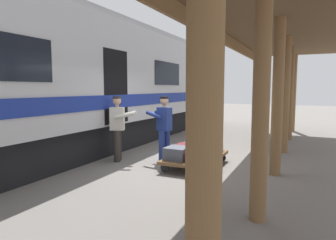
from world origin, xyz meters
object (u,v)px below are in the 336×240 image
(luggage_cart, at_px, (195,157))
(suitcase_slate_roller, at_px, (177,153))
(porter_by_door, at_px, (118,126))
(suitcase_olive_duffel, at_px, (206,151))
(suitcase_gray_aluminum, at_px, (212,149))
(train_car, at_px, (74,83))
(suitcase_teal_softside, at_px, (193,147))
(suitcase_burgundy_valise, at_px, (198,157))
(suitcase_maroon_trunk, at_px, (186,150))
(porter_in_overalls, at_px, (164,126))

(luggage_cart, height_order, suitcase_slate_roller, suitcase_slate_roller)
(suitcase_slate_roller, bearing_deg, porter_by_door, -7.05)
(suitcase_olive_duffel, xyz_separation_m, porter_by_door, (2.30, 0.31, 0.50))
(suitcase_gray_aluminum, relative_size, porter_by_door, 0.36)
(train_car, distance_m, suitcase_teal_softside, 3.98)
(suitcase_gray_aluminum, height_order, suitcase_burgundy_valise, suitcase_burgundy_valise)
(luggage_cart, bearing_deg, train_car, -1.23)
(luggage_cart, relative_size, suitcase_burgundy_valise, 3.39)
(suitcase_olive_duffel, height_order, suitcase_slate_roller, suitcase_olive_duffel)
(suitcase_gray_aluminum, bearing_deg, suitcase_maroon_trunk, 45.32)
(suitcase_maroon_trunk, height_order, porter_in_overalls, porter_in_overalls)
(suitcase_teal_softside, xyz_separation_m, suitcase_slate_roller, (0.00, 1.05, 0.04))
(suitcase_olive_duffel, height_order, suitcase_burgundy_valise, suitcase_olive_duffel)
(suitcase_burgundy_valise, bearing_deg, porter_in_overalls, -29.89)
(suitcase_burgundy_valise, relative_size, porter_in_overalls, 0.33)
(suitcase_gray_aluminum, relative_size, porter_in_overalls, 0.36)
(suitcase_slate_roller, bearing_deg, suitcase_gray_aluminum, -116.31)
(suitcase_teal_softside, relative_size, porter_by_door, 0.32)
(suitcase_gray_aluminum, distance_m, porter_in_overalls, 1.37)
(luggage_cart, xyz_separation_m, suitcase_gray_aluminum, (-0.26, -0.53, 0.14))
(suitcase_gray_aluminum, height_order, porter_in_overalls, porter_in_overalls)
(luggage_cart, xyz_separation_m, suitcase_olive_duffel, (-0.26, -0.00, 0.19))
(suitcase_burgundy_valise, bearing_deg, train_car, -8.43)
(suitcase_maroon_trunk, bearing_deg, porter_by_door, 9.76)
(luggage_cart, height_order, suitcase_gray_aluminum, suitcase_gray_aluminum)
(luggage_cart, xyz_separation_m, porter_by_door, (2.04, 0.31, 0.69))
(train_car, xyz_separation_m, suitcase_burgundy_valise, (-4.10, 0.61, -1.69))
(train_car, bearing_deg, suitcase_olive_duffel, 178.85)
(train_car, relative_size, porter_by_door, 11.18)
(train_car, height_order, suitcase_burgundy_valise, train_car)
(suitcase_teal_softside, relative_size, suitcase_gray_aluminum, 0.89)
(suitcase_teal_softside, relative_size, suitcase_burgundy_valise, 0.97)
(suitcase_olive_duffel, distance_m, suitcase_slate_roller, 0.74)
(luggage_cart, relative_size, suitcase_gray_aluminum, 3.12)
(suitcase_maroon_trunk, xyz_separation_m, porter_in_overalls, (0.68, -0.16, 0.53))
(suitcase_teal_softside, distance_m, suitcase_slate_roller, 1.05)
(train_car, relative_size, suitcase_slate_roller, 35.39)
(porter_in_overalls, xyz_separation_m, porter_by_door, (1.10, 0.47, 0.00))
(porter_in_overalls, bearing_deg, suitcase_gray_aluminum, -163.10)
(porter_in_overalls, relative_size, porter_by_door, 1.00)
(suitcase_olive_duffel, bearing_deg, suitcase_maroon_trunk, 0.00)
(train_car, bearing_deg, suitcase_teal_softside, -172.94)
(luggage_cart, relative_size, suitcase_teal_softside, 3.51)
(luggage_cart, xyz_separation_m, suitcase_teal_softside, (0.26, -0.53, 0.14))
(train_car, xyz_separation_m, suitcase_teal_softside, (-3.58, -0.44, -1.69))
(suitcase_olive_duffel, relative_size, porter_by_door, 0.35)
(suitcase_teal_softside, distance_m, suitcase_gray_aluminum, 0.52)
(porter_in_overalls, bearing_deg, train_car, 1.57)
(suitcase_gray_aluminum, xyz_separation_m, porter_by_door, (2.30, 0.83, 0.56))
(luggage_cart, bearing_deg, suitcase_maroon_trunk, -0.00)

